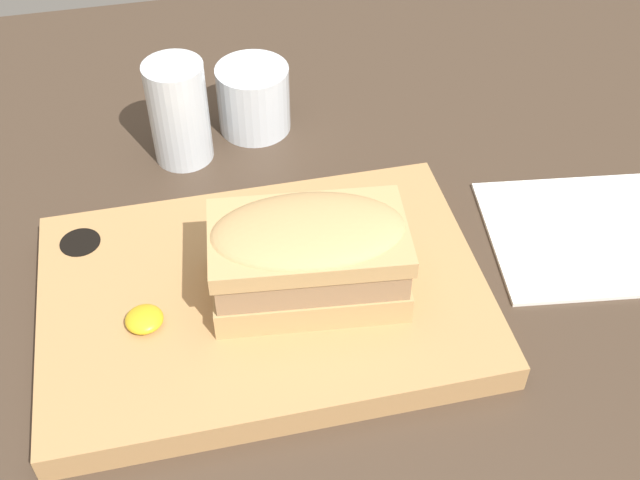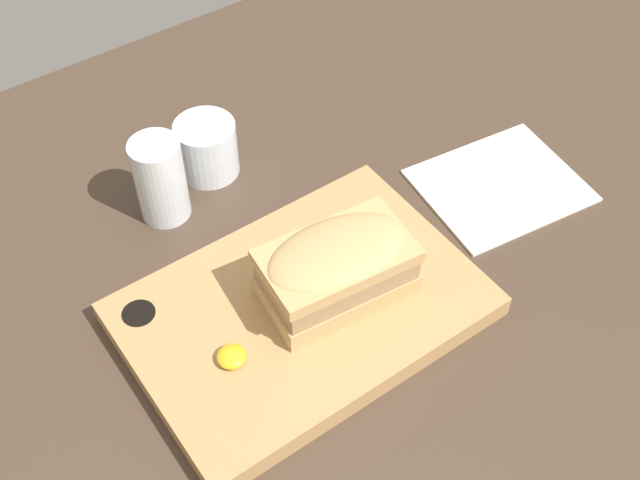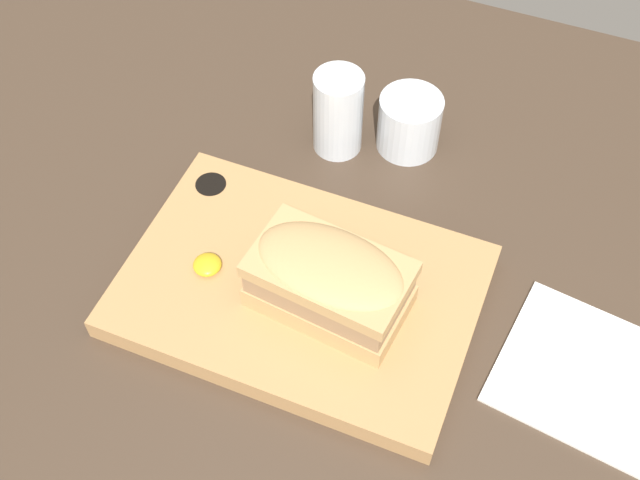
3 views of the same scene
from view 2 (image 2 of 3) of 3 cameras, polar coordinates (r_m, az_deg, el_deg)
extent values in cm
cube|color=#423326|center=(90.37, -0.16, -5.21)|extent=(168.41, 114.60, 2.00)
cube|color=tan|center=(87.56, -1.09, -5.12)|extent=(37.44, 25.77, 2.73)
cylinder|color=black|center=(88.38, -12.71, -5.34)|extent=(3.61, 3.61, 1.37)
cube|color=tan|center=(86.42, 1.16, -3.18)|extent=(16.74, 10.84, 2.64)
cube|color=#9E7A56|center=(84.33, 1.19, -2.07)|extent=(16.07, 10.40, 2.67)
cube|color=tan|center=(82.69, 1.21, -1.14)|extent=(16.74, 10.84, 1.58)
ellipsoid|color=tan|center=(82.19, 1.22, -0.85)|extent=(16.41, 10.62, 2.37)
ellipsoid|color=gold|center=(82.43, -6.31, -8.23)|extent=(3.09, 3.09, 1.24)
cylinder|color=silver|center=(96.88, -11.29, 4.24)|extent=(6.09, 6.09, 11.02)
cylinder|color=silver|center=(98.85, -11.05, 3.08)|extent=(5.36, 5.36, 4.96)
cylinder|color=silver|center=(102.66, -8.05, 6.48)|extent=(7.78, 7.78, 7.40)
cylinder|color=#33050F|center=(103.07, -8.01, 6.23)|extent=(7.00, 7.00, 5.75)
cube|color=white|center=(104.35, 12.67, 3.81)|extent=(21.52, 18.56, 0.40)
camera|label=1|loc=(0.30, 42.54, -6.98)|focal=45.00mm
camera|label=3|loc=(0.48, 66.14, 27.57)|focal=45.00mm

